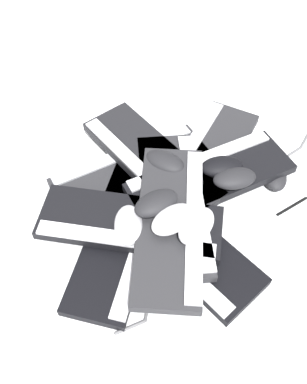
{
  "coord_description": "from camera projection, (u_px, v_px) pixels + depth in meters",
  "views": [
    {
      "loc": [
        0.55,
        -0.43,
        0.9
      ],
      "look_at": [
        -0.0,
        -0.06,
        0.04
      ],
      "focal_mm": 40.0,
      "sensor_mm": 36.0,
      "label": 1
    }
  ],
  "objects": [
    {
      "name": "mouse_0",
      "position": [
        222.0,
        167.0,
        1.09
      ],
      "size": [
        0.11,
        0.13,
        0.04
      ],
      "primitive_type": "ellipsoid",
      "rotation": [
        0.0,
        0.0,
        4.26
      ],
      "color": "black",
      "rests_on": "keyboard_6"
    },
    {
      "name": "keyboard_5",
      "position": [
        151.0,
        159.0,
        1.16
      ],
      "size": [
        0.45,
        0.18,
        0.03
      ],
      "color": "black",
      "rests_on": "keyboard_2"
    },
    {
      "name": "mouse_2",
      "position": [
        165.0,
        162.0,
        1.1
      ],
      "size": [
        0.13,
        0.11,
        0.04
      ],
      "primitive_type": "ellipsoid",
      "rotation": [
        0.0,
        0.0,
        3.57
      ],
      "color": "black",
      "rests_on": "keyboard_5"
    },
    {
      "name": "mouse_6",
      "position": [
        173.0,
        219.0,
        0.96
      ],
      "size": [
        0.07,
        0.11,
        0.04
      ],
      "primitive_type": "ellipsoid",
      "rotation": [
        0.0,
        0.0,
        1.63
      ],
      "color": "silver",
      "rests_on": "keyboard_7"
    },
    {
      "name": "keyboard_6",
      "position": [
        210.0,
        177.0,
        1.12
      ],
      "size": [
        0.21,
        0.46,
        0.03
      ],
      "color": "black",
      "rests_on": "keyboard_1"
    },
    {
      "name": "keyboard_2",
      "position": [
        132.0,
        170.0,
        1.17
      ],
      "size": [
        0.19,
        0.45,
        0.03
      ],
      "color": "#232326",
      "rests_on": "ground"
    },
    {
      "name": "mouse_5",
      "position": [
        274.0,
        175.0,
        1.15
      ],
      "size": [
        0.13,
        0.12,
        0.04
      ],
      "primitive_type": "ellipsoid",
      "rotation": [
        0.0,
        0.0,
        2.54
      ],
      "color": "black",
      "rests_on": "ground"
    },
    {
      "name": "mouse_7",
      "position": [
        129.0,
        225.0,
        0.98
      ],
      "size": [
        0.13,
        0.11,
        0.04
      ],
      "primitive_type": "ellipsoid",
      "rotation": [
        0.0,
        0.0,
        5.73
      ],
      "color": "#B7B7BC",
      "rests_on": "keyboard_8"
    },
    {
      "name": "mouse_3",
      "position": [
        196.0,
        226.0,
        0.95
      ],
      "size": [
        0.1,
        0.13,
        0.04
      ],
      "primitive_type": "ellipsoid",
      "rotation": [
        0.0,
        0.0,
        1.95
      ],
      "color": "#B7B7BC",
      "rests_on": "keyboard_7"
    },
    {
      "name": "mouse_4",
      "position": [
        156.0,
        203.0,
        0.98
      ],
      "size": [
        0.07,
        0.11,
        0.04
      ],
      "primitive_type": "ellipsoid",
      "rotation": [
        0.0,
        0.0,
        4.65
      ],
      "color": "black",
      "rests_on": "keyboard_7"
    },
    {
      "name": "keyboard_1",
      "position": [
        207.0,
        158.0,
        1.2
      ],
      "size": [
        0.34,
        0.46,
        0.03
      ],
      "color": "#232326",
      "rests_on": "ground"
    },
    {
      "name": "keyboard_0",
      "position": [
        179.0,
        240.0,
        1.04
      ],
      "size": [
        0.46,
        0.21,
        0.03
      ],
      "color": "black",
      "rests_on": "ground"
    },
    {
      "name": "keyboard_8",
      "position": [
        130.0,
        224.0,
        1.03
      ],
      "size": [
        0.41,
        0.42,
        0.03
      ],
      "color": "black",
      "rests_on": "keyboard_3"
    },
    {
      "name": "mouse_1",
      "position": [
        235.0,
        178.0,
        1.07
      ],
      "size": [
        0.1,
        0.13,
        0.04
      ],
      "primitive_type": "ellipsoid",
      "rotation": [
        0.0,
        0.0,
        1.17
      ],
      "color": "black",
      "rests_on": "keyboard_6"
    },
    {
      "name": "ground_plane",
      "position": [
        172.0,
        193.0,
        1.14
      ],
      "size": [
        3.2,
        3.2,
        0.0
      ],
      "primitive_type": "plane",
      "color": "white"
    },
    {
      "name": "cable_1",
      "position": [
        226.0,
        197.0,
        1.13
      ],
      "size": [
        0.23,
        0.89,
        0.01
      ],
      "color": "#59595B",
      "rests_on": "ground"
    },
    {
      "name": "keyboard_7",
      "position": [
        171.0,
        221.0,
        1.0
      ],
      "size": [
        0.44,
        0.39,
        0.03
      ],
      "color": "#232326",
      "rests_on": "keyboard_4"
    },
    {
      "name": "keyboard_4",
      "position": [
        174.0,
        201.0,
        1.07
      ],
      "size": [
        0.46,
        0.35,
        0.03
      ],
      "color": "#232326",
      "rests_on": "keyboard_0"
    },
    {
      "name": "keyboard_3",
      "position": [
        121.0,
        236.0,
        1.04
      ],
      "size": [
        0.41,
        0.43,
        0.03
      ],
      "color": "black",
      "rests_on": "ground"
    }
  ]
}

